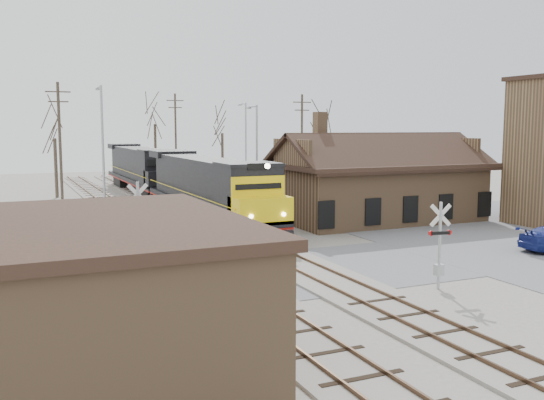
{
  "coord_description": "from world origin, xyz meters",
  "views": [
    {
      "loc": [
        -13.09,
        -25.26,
        6.86
      ],
      "look_at": [
        2.2,
        9.0,
        2.3
      ],
      "focal_mm": 40.0,
      "sensor_mm": 36.0,
      "label": 1
    }
  ],
  "objects": [
    {
      "name": "utility_pole_c",
      "position": [
        15.07,
        30.37,
        5.28
      ],
      "size": [
        2.0,
        0.24,
        10.11
      ],
      "color": "#382D23",
      "rests_on": "ground"
    },
    {
      "name": "locomotive_trailing",
      "position": [
        0.0,
        36.82,
        2.54
      ],
      "size": [
        3.25,
        21.75,
        4.57
      ],
      "color": "black",
      "rests_on": "ground"
    },
    {
      "name": "crossbuck_near",
      "position": [
        3.57,
        -5.26,
        1.77
      ],
      "size": [
        1.06,
        0.29,
        3.73
      ],
      "rotation": [
        0.0,
        0.0,
        -0.17
      ],
      "color": "#A5A8AD",
      "rests_on": "ground"
    },
    {
      "name": "utility_pole_b",
      "position": [
        5.44,
        43.72,
        5.55
      ],
      "size": [
        2.0,
        0.24,
        10.63
      ],
      "color": "#382D23",
      "rests_on": "ground"
    },
    {
      "name": "utility_pole_a",
      "position": [
        -8.64,
        27.84,
        5.47
      ],
      "size": [
        2.0,
        0.24,
        10.49
      ],
      "color": "#382D23",
      "rests_on": "ground"
    },
    {
      "name": "commercial_building",
      "position": [
        -13.0,
        -8.0,
        2.16
      ],
      "size": [
        12.4,
        10.4,
        4.3
      ],
      "color": "#866445",
      "rests_on": "ground"
    },
    {
      "name": "tree_c",
      "position": [
        4.01,
        47.88,
        8.34
      ],
      "size": [
        4.78,
        4.78,
        11.71
      ],
      "color": "#382D23",
      "rests_on": "ground"
    },
    {
      "name": "streetlight_c",
      "position": [
        10.19,
        33.75,
        5.19
      ],
      "size": [
        0.25,
        2.04,
        9.31
      ],
      "color": "#A5A8AD",
      "rests_on": "ground"
    },
    {
      "name": "track_siding",
      "position": [
        -4.5,
        15.0,
        0.07
      ],
      "size": [
        3.4,
        90.0,
        0.24
      ],
      "color": "#A09A90",
      "rests_on": "ground"
    },
    {
      "name": "depot",
      "position": [
        11.99,
        12.0,
        2.41
      ],
      "size": [
        15.2,
        9.31,
        7.9
      ],
      "color": "#866445",
      "rests_on": "ground"
    },
    {
      "name": "streetlight_a",
      "position": [
        -6.38,
        19.97,
        5.44
      ],
      "size": [
        0.25,
        2.04,
        9.8
      ],
      "color": "#A5A8AD",
      "rests_on": "ground"
    },
    {
      "name": "ground",
      "position": [
        0.0,
        0.0,
        0.0
      ],
      "size": [
        140.0,
        140.0,
        0.0
      ],
      "primitive_type": "plane",
      "color": "#A09A90",
      "rests_on": "ground"
    },
    {
      "name": "streetlight_b",
      "position": [
        6.05,
        20.86,
        4.83
      ],
      "size": [
        0.25,
        2.04,
        8.59
      ],
      "color": "#A5A8AD",
      "rests_on": "ground"
    },
    {
      "name": "crossbuck_far",
      "position": [
        -7.01,
        4.78,
        1.93
      ],
      "size": [
        1.18,
        0.31,
        4.13
      ],
      "rotation": [
        0.0,
        0.0,
        3.23
      ],
      "color": "#A5A8AD",
      "rests_on": "ground"
    },
    {
      "name": "tree_d",
      "position": [
        10.06,
        40.6,
        7.1
      ],
      "size": [
        4.07,
        4.07,
        9.97
      ],
      "color": "#382D23",
      "rests_on": "ground"
    },
    {
      "name": "locomotive_lead",
      "position": [
        0.0,
        14.79,
        2.54
      ],
      "size": [
        3.25,
        21.75,
        4.83
      ],
      "color": "black",
      "rests_on": "ground"
    },
    {
      "name": "track_main",
      "position": [
        0.0,
        15.0,
        0.07
      ],
      "size": [
        3.4,
        90.0,
        0.24
      ],
      "color": "#A09A90",
      "rests_on": "ground"
    },
    {
      "name": "road",
      "position": [
        0.0,
        0.0,
        0.01
      ],
      "size": [
        60.0,
        9.0,
        0.03
      ],
      "primitive_type": "cube",
      "color": "slate",
      "rests_on": "ground"
    },
    {
      "name": "tree_b",
      "position": [
        -8.39,
        36.47,
        6.66
      ],
      "size": [
        3.82,
        3.82,
        9.37
      ],
      "color": "#382D23",
      "rests_on": "ground"
    },
    {
      "name": "tree_e",
      "position": [
        20.72,
        36.75,
        7.15
      ],
      "size": [
        4.1,
        4.1,
        10.05
      ],
      "color": "#382D23",
      "rests_on": "ground"
    },
    {
      "name": "parking_lot",
      "position": [
        18.0,
        4.0,
        0.02
      ],
      "size": [
        22.0,
        26.0,
        0.03
      ],
      "primitive_type": "cube",
      "color": "slate",
      "rests_on": "ground"
    }
  ]
}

